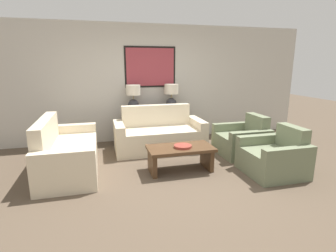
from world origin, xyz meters
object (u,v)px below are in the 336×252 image
(console_table, at_px, (153,126))
(armchair_near_back_wall, at_px, (242,141))
(table_lamp_right, at_px, (171,95))
(decorative_bowl, at_px, (183,146))
(table_lamp_left, at_px, (133,96))
(couch_by_back_wall, at_px, (159,135))
(couch_by_side, at_px, (67,154))
(coffee_table, at_px, (180,153))
(armchair_near_camera, at_px, (274,158))

(console_table, relative_size, armchair_near_back_wall, 1.47)
(table_lamp_right, xyz_separation_m, decorative_bowl, (-0.32, -1.87, -0.64))
(table_lamp_left, bearing_deg, couch_by_back_wall, -55.33)
(console_table, xyz_separation_m, table_lamp_left, (-0.44, 0.00, 0.71))
(couch_by_side, bearing_deg, table_lamp_right, 31.90)
(table_lamp_left, relative_size, couch_by_side, 0.32)
(decorative_bowl, bearing_deg, armchair_near_back_wall, 20.62)
(couch_by_side, relative_size, coffee_table, 1.68)
(coffee_table, distance_m, decorative_bowl, 0.14)
(couch_by_side, relative_size, armchair_near_back_wall, 2.09)
(couch_by_side, bearing_deg, console_table, 37.91)
(coffee_table, height_order, decorative_bowl, decorative_bowl)
(armchair_near_camera, bearing_deg, armchair_near_back_wall, 90.00)
(table_lamp_right, bearing_deg, table_lamp_left, 180.00)
(table_lamp_left, distance_m, decorative_bowl, 2.06)
(couch_by_side, height_order, armchair_near_camera, couch_by_side)
(couch_by_side, distance_m, decorative_bowl, 1.94)
(table_lamp_right, relative_size, coffee_table, 0.53)
(table_lamp_right, relative_size, couch_by_side, 0.32)
(armchair_near_camera, bearing_deg, table_lamp_left, 130.39)
(table_lamp_left, bearing_deg, decorative_bowl, -73.40)
(couch_by_side, xyz_separation_m, decorative_bowl, (1.87, -0.51, 0.13))
(couch_by_side, xyz_separation_m, armchair_near_back_wall, (3.30, 0.03, -0.04))
(couch_by_side, xyz_separation_m, armchair_near_camera, (3.30, -0.97, -0.04))
(table_lamp_right, xyz_separation_m, armchair_near_back_wall, (1.11, -1.33, -0.81))
(console_table, height_order, coffee_table, console_table)
(console_table, relative_size, table_lamp_right, 2.23)
(console_table, relative_size, decorative_bowl, 4.37)
(armchair_near_back_wall, bearing_deg, decorative_bowl, -159.38)
(coffee_table, bearing_deg, table_lamp_right, 79.19)
(decorative_bowl, distance_m, armchair_near_camera, 1.51)
(decorative_bowl, bearing_deg, armchair_near_camera, -17.98)
(couch_by_side, distance_m, armchair_near_camera, 3.44)
(table_lamp_left, xyz_separation_m, decorative_bowl, (0.56, -1.87, -0.64))
(coffee_table, bearing_deg, couch_by_side, 165.70)
(table_lamp_right, relative_size, armchair_near_back_wall, 0.66)
(couch_by_side, bearing_deg, coffee_table, -14.30)
(table_lamp_left, height_order, decorative_bowl, table_lamp_left)
(coffee_table, height_order, armchair_near_camera, armchair_near_camera)
(couch_by_back_wall, bearing_deg, couch_by_side, -157.41)
(armchair_near_camera, bearing_deg, table_lamp_right, 115.38)
(console_table, relative_size, armchair_near_camera, 1.47)
(table_lamp_left, xyz_separation_m, armchair_near_back_wall, (1.99, -1.33, -0.81))
(table_lamp_left, xyz_separation_m, coffee_table, (0.53, -1.84, -0.78))
(decorative_bowl, bearing_deg, table_lamp_left, 106.60)
(console_table, height_order, table_lamp_right, table_lamp_right)
(coffee_table, xyz_separation_m, decorative_bowl, (0.03, -0.04, 0.14))
(armchair_near_back_wall, bearing_deg, console_table, 139.24)
(coffee_table, bearing_deg, couch_by_back_wall, 94.26)
(console_table, distance_m, couch_by_side, 2.22)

